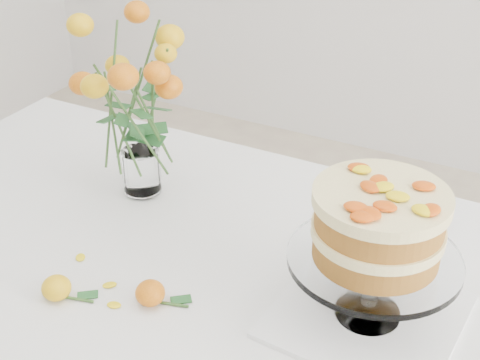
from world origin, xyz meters
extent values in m
cube|color=tan|center=(0.00, 0.00, 0.73)|extent=(1.40, 0.90, 0.04)
cylinder|color=tan|center=(-0.62, 0.37, 0.35)|extent=(0.06, 0.06, 0.71)
cube|color=silver|center=(0.00, 0.00, 0.75)|extent=(1.42, 0.92, 0.01)
cube|color=silver|center=(0.00, 0.46, 0.65)|extent=(1.42, 0.01, 0.20)
cube|color=white|center=(0.42, 0.00, 0.76)|extent=(0.32, 0.32, 0.01)
cylinder|color=white|center=(0.42, 0.00, 0.83)|extent=(0.03, 0.03, 0.09)
cylinder|color=white|center=(0.42, 0.00, 0.88)|extent=(0.28, 0.28, 0.01)
cylinder|color=#915E20|center=(0.42, 0.00, 0.91)|extent=(0.22, 0.22, 0.04)
cylinder|color=#FFFDA4|center=(0.42, 0.00, 0.94)|extent=(0.23, 0.23, 0.02)
cylinder|color=#915E20|center=(0.42, 0.00, 0.97)|extent=(0.22, 0.22, 0.04)
cylinder|color=#FFFDA4|center=(0.42, 0.00, 1.00)|extent=(0.24, 0.24, 0.02)
cylinder|color=white|center=(-0.15, 0.16, 0.76)|extent=(0.07, 0.07, 0.01)
cylinder|color=white|center=(-0.15, 0.16, 0.81)|extent=(0.08, 0.08, 0.10)
ellipsoid|color=gold|center=(-0.08, -0.21, 0.78)|extent=(0.05, 0.05, 0.04)
cylinder|color=#345923|center=(-0.05, -0.20, 0.76)|extent=(0.06, 0.02, 0.01)
ellipsoid|color=#BA5509|center=(0.07, -0.14, 0.78)|extent=(0.05, 0.05, 0.04)
cylinder|color=#345923|center=(0.11, -0.13, 0.76)|extent=(0.06, 0.02, 0.01)
ellipsoid|color=yellow|center=(-0.12, -0.10, 0.76)|extent=(0.03, 0.02, 0.00)
ellipsoid|color=yellow|center=(-0.02, -0.14, 0.76)|extent=(0.03, 0.02, 0.00)
ellipsoid|color=yellow|center=(0.02, -0.18, 0.76)|extent=(0.03, 0.02, 0.00)
camera|label=1|loc=(0.63, -0.86, 1.54)|focal=50.00mm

